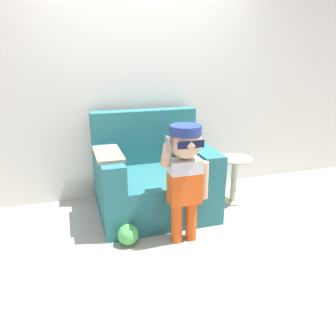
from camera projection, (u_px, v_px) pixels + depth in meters
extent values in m
plane|color=#ADA89E|center=(160.00, 219.00, 3.35)|extent=(10.00, 10.00, 0.00)
cube|color=silver|center=(139.00, 82.00, 3.62)|extent=(10.00, 0.05, 2.60)
cube|color=#286B70|center=(154.00, 192.00, 3.45)|extent=(1.15, 0.98, 0.44)
cube|color=#286B70|center=(144.00, 136.00, 3.64)|extent=(1.15, 0.18, 0.59)
cube|color=#286B70|center=(109.00, 168.00, 3.12)|extent=(0.21, 0.80, 0.26)
cube|color=#286B70|center=(200.00, 159.00, 3.39)|extent=(0.21, 0.80, 0.26)
cube|color=gray|center=(108.00, 154.00, 3.07)|extent=(0.25, 0.54, 0.03)
cylinder|color=#E05119|center=(177.00, 223.00, 2.90)|extent=(0.10, 0.10, 0.38)
cylinder|color=#E05119|center=(191.00, 220.00, 2.94)|extent=(0.10, 0.10, 0.38)
cube|color=#E05119|center=(185.00, 188.00, 2.81)|extent=(0.28, 0.16, 0.28)
cube|color=silver|center=(185.00, 166.00, 2.75)|extent=(0.28, 0.16, 0.12)
sphere|color=tan|center=(185.00, 142.00, 2.68)|extent=(0.28, 0.28, 0.28)
cylinder|color=navy|center=(186.00, 130.00, 2.64)|extent=(0.26, 0.26, 0.08)
cube|color=navy|center=(180.00, 130.00, 2.76)|extent=(0.16, 0.12, 0.01)
cube|color=#0F1433|center=(191.00, 145.00, 2.56)|extent=(0.22, 0.01, 0.06)
cylinder|color=tan|center=(204.00, 180.00, 2.85)|extent=(0.08, 0.08, 0.34)
cylinder|color=tan|center=(167.00, 155.00, 2.66)|extent=(0.11, 0.08, 0.20)
cube|color=gray|center=(168.00, 144.00, 2.61)|extent=(0.02, 0.07, 0.13)
cylinder|color=beige|center=(232.00, 201.00, 3.73)|extent=(0.24, 0.24, 0.02)
cylinder|color=beige|center=(234.00, 181.00, 3.65)|extent=(0.07, 0.07, 0.51)
cylinder|color=beige|center=(235.00, 159.00, 3.56)|extent=(0.37, 0.37, 0.02)
sphere|color=#4CB256|center=(128.00, 235.00, 2.89)|extent=(0.19, 0.19, 0.19)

